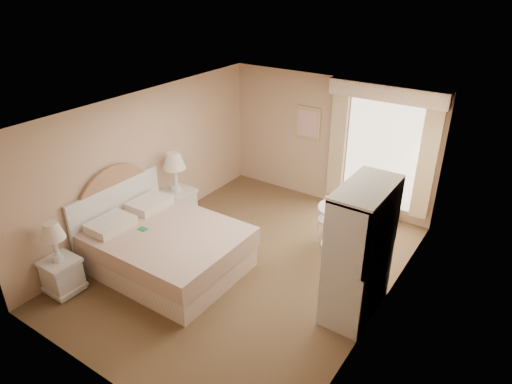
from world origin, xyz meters
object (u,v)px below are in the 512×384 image
Objects in this scene: round_table at (339,221)px; nightstand_far at (177,197)px; nightstand_near at (60,267)px; armoire at (359,262)px; bed at (161,245)px; cafe_chair at (331,215)px.

nightstand_far is at bearing -162.27° from round_table.
armoire is (3.65, 2.02, 0.36)m from nightstand_near.
nightstand_near is 1.53× the size of round_table.
bed reaches higher than nightstand_far.
bed is at bearing 60.18° from nightstand_near.
cafe_chair is at bearing 52.95° from nightstand_near.
cafe_chair is 1.80m from armoire.
nightstand_near is 4.33m from round_table.
nightstand_near is 4.31m from cafe_chair.
nightstand_far is (-0.00, 2.43, 0.08)m from nightstand_near.
nightstand_far is at bearing 122.09° from bed.
nightstand_near reaches higher than round_table.
round_table is 1.59m from armoire.
round_table is at bearing -37.92° from cafe_chair.
bed is 2.86m from cafe_chair.
bed is at bearing -136.53° from cafe_chair.
nightstand_near is 0.60× the size of armoire.
round_table is (2.05, 2.05, 0.11)m from bed.
armoire reaches higher than nightstand_near.
armoire is (3.65, -0.41, 0.28)m from nightstand_far.
nightstand_far is 1.81× the size of round_table.
cafe_chair is 0.44× the size of armoire.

